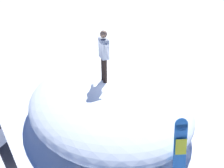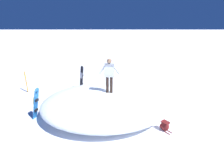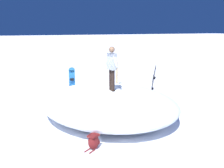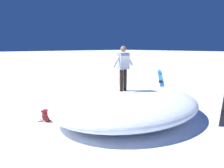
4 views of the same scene
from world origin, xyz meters
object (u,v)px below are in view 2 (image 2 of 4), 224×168
at_px(backpack_near, 165,126).
at_px(trail_marker_pole, 26,81).
at_px(snowboarder_standing, 109,73).
at_px(snowboard_secondary_upright, 36,103).
at_px(snowboard_primary_upright, 82,78).

bearing_deg(backpack_near, trail_marker_pole, -118.49).
xyz_separation_m(snowboarder_standing, snowboard_secondary_upright, (0.69, -3.52, -1.28)).
bearing_deg(snowboard_primary_upright, trail_marker_pole, -84.28).
bearing_deg(trail_marker_pole, snowboard_secondary_upright, 31.88).
distance_m(snowboarder_standing, snowboard_secondary_upright, 3.81).
distance_m(snowboarder_standing, trail_marker_pole, 6.46).
bearing_deg(trail_marker_pole, snowboard_primary_upright, 95.72).
bearing_deg(snowboard_primary_upright, backpack_near, 42.82).
bearing_deg(trail_marker_pole, backpack_near, 61.51).
height_order(snowboarder_standing, trail_marker_pole, snowboarder_standing).
distance_m(snowboard_primary_upright, snowboard_secondary_upright, 4.13).
height_order(snowboarder_standing, snowboard_secondary_upright, snowboarder_standing).
bearing_deg(snowboarder_standing, snowboard_secondary_upright, -78.88).
bearing_deg(snowboarder_standing, snowboard_primary_upright, -147.79).
relative_size(snowboarder_standing, trail_marker_pole, 1.18).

